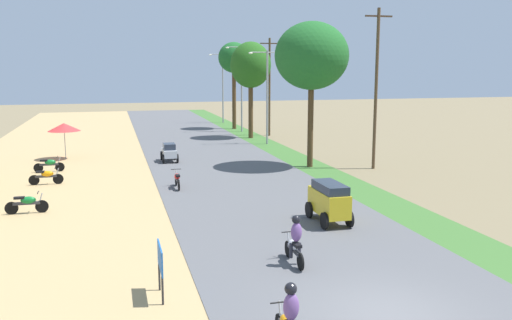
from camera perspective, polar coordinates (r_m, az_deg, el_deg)
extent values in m
plane|color=#7A6B4C|center=(14.96, 13.58, -15.72)|extent=(180.00, 180.00, 0.00)
cube|color=#565659|center=(14.95, 13.59, -15.58)|extent=(9.00, 140.00, 0.08)
cylinder|color=black|center=(25.64, -21.63, -4.56)|extent=(0.56, 0.06, 0.56)
cylinder|color=black|center=(25.83, -24.37, -4.65)|extent=(0.56, 0.06, 0.56)
cube|color=#333338|center=(25.69, -23.03, -4.22)|extent=(1.12, 0.12, 0.12)
ellipsoid|color=#14722D|center=(25.64, -22.88, -3.91)|extent=(0.64, 0.28, 0.32)
cube|color=black|center=(25.67, -23.69, -3.68)|extent=(0.44, 0.20, 0.10)
cylinder|color=#A5A8AD|center=(25.59, -21.80, -3.98)|extent=(0.26, 0.05, 0.68)
cylinder|color=black|center=(25.52, -21.99, -3.18)|extent=(0.04, 0.54, 0.04)
cylinder|color=black|center=(31.56, -20.12, -1.89)|extent=(0.56, 0.06, 0.56)
cylinder|color=black|center=(31.71, -22.35, -1.98)|extent=(0.56, 0.06, 0.56)
cube|color=#333338|center=(31.59, -21.26, -1.61)|extent=(1.12, 0.12, 0.12)
ellipsoid|color=orange|center=(31.56, -21.13, -1.36)|extent=(0.64, 0.28, 0.32)
cube|color=black|center=(31.58, -21.79, -1.17)|extent=(0.44, 0.20, 0.10)
cylinder|color=#A5A8AD|center=(31.52, -20.26, -1.41)|extent=(0.26, 0.05, 0.68)
cylinder|color=black|center=(31.46, -20.41, -0.76)|extent=(0.04, 0.54, 0.04)
cylinder|color=black|center=(35.35, -19.97, -0.69)|extent=(0.56, 0.06, 0.56)
cylinder|color=black|center=(35.49, -21.96, -0.77)|extent=(0.56, 0.06, 0.56)
cube|color=#333338|center=(35.39, -20.98, -0.44)|extent=(1.12, 0.12, 0.12)
ellipsoid|color=#14722D|center=(35.35, -20.87, -0.22)|extent=(0.64, 0.28, 0.32)
cube|color=black|center=(35.37, -21.46, -0.05)|extent=(0.44, 0.20, 0.10)
cylinder|color=#A5A8AD|center=(35.31, -20.09, -0.26)|extent=(0.26, 0.05, 0.68)
cylinder|color=black|center=(35.26, -20.22, 0.33)|extent=(0.04, 0.54, 0.04)
cylinder|color=#262628|center=(15.11, -9.81, -13.41)|extent=(0.06, 0.06, 0.80)
cylinder|color=#262628|center=(16.03, -10.15, -12.03)|extent=(0.06, 0.06, 0.80)
cube|color=#1959B2|center=(15.30, -10.07, -10.10)|extent=(0.04, 1.30, 0.70)
cylinder|color=#99999E|center=(39.84, -19.48, 1.57)|extent=(0.05, 0.05, 2.10)
cone|color=red|center=(39.70, -19.58, 3.29)|extent=(2.20, 2.20, 0.55)
cylinder|color=#4C351E|center=(34.66, 5.77, 4.09)|extent=(0.36, 0.36, 5.87)
ellipsoid|color=#1E5E24|center=(34.51, 5.88, 10.88)|extent=(4.63, 4.63, 4.23)
cylinder|color=#4C351E|center=(48.96, -0.56, 5.50)|extent=(0.42, 0.42, 5.43)
ellipsoid|color=#235919|center=(48.83, -0.57, 10.00)|extent=(3.63, 3.63, 4.08)
cylinder|color=#4C351E|center=(56.39, -2.32, 6.58)|extent=(0.40, 0.40, 6.49)
ellipsoid|color=#1B5A24|center=(56.32, -2.35, 10.75)|extent=(3.18, 3.18, 3.11)
cylinder|color=gray|center=(44.94, 1.19, 6.57)|extent=(0.16, 0.16, 7.69)
cylinder|color=gray|center=(44.70, 0.32, 11.29)|extent=(1.40, 0.08, 0.08)
ellipsoid|color=silver|center=(44.52, -0.56, 11.20)|extent=(0.36, 0.20, 0.14)
cylinder|color=gray|center=(45.09, 2.07, 11.27)|extent=(1.40, 0.08, 0.08)
ellipsoid|color=silver|center=(45.29, 2.94, 11.17)|extent=(0.36, 0.20, 0.14)
cylinder|color=gray|center=(53.71, -1.53, 7.47)|extent=(0.16, 0.16, 8.43)
cylinder|color=gray|center=(53.55, -2.29, 11.82)|extent=(1.40, 0.08, 0.08)
ellipsoid|color=silver|center=(53.40, -3.04, 11.74)|extent=(0.36, 0.20, 0.14)
cylinder|color=gray|center=(53.88, -0.81, 11.81)|extent=(1.40, 0.08, 0.08)
ellipsoid|color=silver|center=(54.05, -0.07, 11.73)|extent=(0.36, 0.20, 0.14)
cylinder|color=gray|center=(62.82, -3.52, 7.57)|extent=(0.16, 0.16, 7.96)
cylinder|color=gray|center=(62.66, -4.19, 11.06)|extent=(1.40, 0.08, 0.08)
ellipsoid|color=silver|center=(62.53, -4.83, 10.99)|extent=(0.36, 0.20, 0.14)
cylinder|color=gray|center=(62.94, -2.92, 11.07)|extent=(1.40, 0.08, 0.08)
ellipsoid|color=silver|center=(63.09, -2.28, 11.00)|extent=(0.36, 0.20, 0.14)
cylinder|color=brown|center=(34.78, 12.53, 7.20)|extent=(0.20, 0.20, 9.96)
cube|color=#473323|center=(34.89, 12.81, 14.57)|extent=(1.80, 0.10, 0.10)
cylinder|color=brown|center=(50.99, 1.43, 7.65)|extent=(0.20, 0.20, 9.07)
cube|color=#473323|center=(51.01, 1.45, 12.18)|extent=(1.80, 0.10, 0.10)
cube|color=gold|center=(22.36, 7.68, -4.43)|extent=(0.95, 2.40, 0.95)
cube|color=#232B38|center=(22.13, 7.82, -2.86)|extent=(0.87, 2.00, 0.35)
cylinder|color=black|center=(21.94, 9.82, -6.14)|extent=(0.12, 0.68, 0.68)
cylinder|color=black|center=(21.53, 7.21, -6.38)|extent=(0.12, 0.68, 0.68)
cylinder|color=black|center=(23.46, 8.06, -5.05)|extent=(0.12, 0.68, 0.68)
cylinder|color=black|center=(23.08, 5.60, -5.25)|extent=(0.12, 0.68, 0.68)
cube|color=#B7BCC1|center=(37.10, -9.13, 0.74)|extent=(0.84, 1.95, 0.50)
cube|color=#232B38|center=(36.98, -9.14, 1.42)|extent=(0.77, 1.10, 0.40)
cylinder|color=black|center=(37.79, -9.94, 0.45)|extent=(0.10, 0.60, 0.60)
cylinder|color=black|center=(37.88, -8.52, 0.51)|extent=(0.10, 0.60, 0.60)
cylinder|color=black|center=(36.41, -9.74, 0.11)|extent=(0.10, 0.60, 0.60)
cylinder|color=black|center=(36.50, -8.27, 0.17)|extent=(0.10, 0.60, 0.60)
cylinder|color=#A5A8AD|center=(13.16, 2.60, -16.10)|extent=(0.05, 0.26, 0.68)
cylinder|color=black|center=(12.95, 2.69, -14.73)|extent=(0.54, 0.04, 0.04)
ellipsoid|color=#724C8C|center=(12.26, 3.73, -15.18)|extent=(0.36, 0.28, 0.64)
sphere|color=black|center=(12.13, 3.69, -13.39)|extent=(0.28, 0.28, 0.28)
cylinder|color=black|center=(18.38, 3.40, -9.35)|extent=(0.06, 0.56, 0.56)
cylinder|color=black|center=(17.28, 4.71, -10.64)|extent=(0.06, 0.56, 0.56)
cube|color=#333338|center=(17.77, 4.04, -9.43)|extent=(0.12, 1.12, 0.12)
ellipsoid|color=silver|center=(17.79, 3.96, -8.92)|extent=(0.28, 0.64, 0.32)
cube|color=black|center=(17.43, 4.35, -8.91)|extent=(0.20, 0.44, 0.10)
cylinder|color=#A5A8AD|center=(18.24, 3.47, -8.61)|extent=(0.05, 0.26, 0.68)
cylinder|color=black|center=(18.07, 3.54, -7.55)|extent=(0.54, 0.04, 0.04)
ellipsoid|color=#724C8C|center=(17.38, 4.28, -7.58)|extent=(0.36, 0.28, 0.64)
sphere|color=black|center=(17.30, 4.25, -6.28)|extent=(0.28, 0.28, 0.28)
cylinder|color=#2D2D38|center=(17.63, 3.71, -9.51)|extent=(0.12, 0.12, 0.48)
cylinder|color=#2D2D38|center=(17.72, 4.58, -9.43)|extent=(0.12, 0.12, 0.48)
cylinder|color=black|center=(29.47, -8.43, -2.15)|extent=(0.06, 0.56, 0.56)
cylinder|color=black|center=(28.27, -8.14, -2.65)|extent=(0.06, 0.56, 0.56)
cube|color=#333338|center=(28.83, -8.30, -2.04)|extent=(0.12, 1.12, 0.12)
ellipsoid|color=red|center=(28.88, -8.32, -1.74)|extent=(0.28, 0.64, 0.32)
cube|color=black|center=(28.51, -8.24, -1.64)|extent=(0.20, 0.44, 0.10)
cylinder|color=#A5A8AD|center=(29.36, -8.43, -1.65)|extent=(0.05, 0.26, 0.68)
cylinder|color=black|center=(29.23, -8.43, -0.96)|extent=(0.54, 0.04, 0.04)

